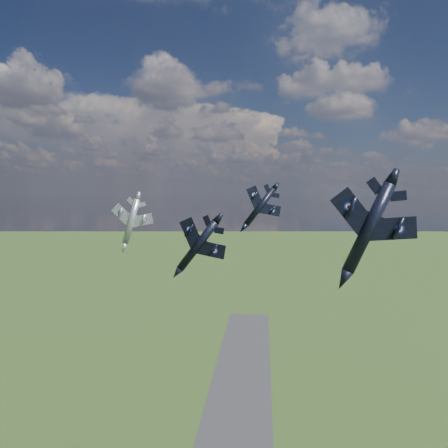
# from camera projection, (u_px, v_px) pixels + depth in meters

# --- Properties ---
(jet_lead_navy) EXTENTS (12.72, 16.49, 9.05)m
(jet_lead_navy) POSITION_uv_depth(u_px,v_px,m) (198.00, 245.00, 77.55)
(jet_lead_navy) COLOR black
(jet_right_navy) EXTENTS (12.74, 16.60, 7.59)m
(jet_right_navy) POSITION_uv_depth(u_px,v_px,m) (369.00, 228.00, 52.10)
(jet_right_navy) COLOR black
(jet_high_navy) EXTENTS (12.67, 15.59, 8.27)m
(jet_high_navy) POSITION_uv_depth(u_px,v_px,m) (260.00, 207.00, 94.11)
(jet_high_navy) COLOR black
(jet_left_silver) EXTENTS (10.66, 14.19, 5.64)m
(jet_left_silver) POSITION_uv_depth(u_px,v_px,m) (131.00, 221.00, 95.74)
(jet_left_silver) COLOR #9C9FA6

